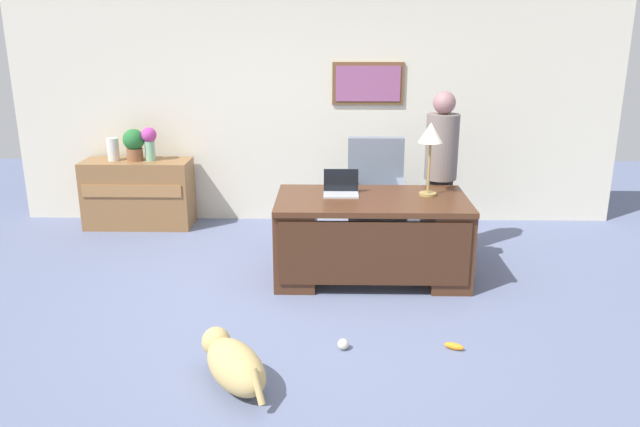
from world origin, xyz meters
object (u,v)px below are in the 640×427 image
object	(u,v)px
desk_lamp	(431,138)
vase_with_flowers	(149,141)
dog_lying	(233,364)
laptop	(341,188)
credenza	(139,193)
dog_toy_bone	(454,346)
potted_plant	(134,143)
armchair	(376,197)
dog_toy_ball	(343,344)
desk	(371,235)
vase_empty	(113,149)
person_standing	(440,173)

from	to	relation	value
desk_lamp	vase_with_flowers	bearing A→B (deg)	154.78
dog_lying	laptop	distance (m)	2.22
credenza	dog_toy_bone	size ratio (longest dim) A/B	8.44
potted_plant	dog_toy_bone	size ratio (longest dim) A/B	2.50
armchair	laptop	size ratio (longest dim) A/B	3.46
potted_plant	dog_toy_ball	size ratio (longest dim) A/B	4.38
desk	dog_toy_ball	distance (m)	1.44
desk	armchair	distance (m)	1.06
dog_lying	vase_with_flowers	xyz separation A→B (m)	(-1.43, 3.37, 0.85)
laptop	vase_with_flowers	distance (m)	2.56
dog_lying	vase_with_flowers	distance (m)	3.76
vase_empty	person_standing	bearing A→B (deg)	-13.65
vase_empty	potted_plant	bearing A→B (deg)	0.00
credenza	vase_with_flowers	world-z (taller)	vase_with_flowers
credenza	vase_with_flowers	distance (m)	0.64
armchair	person_standing	distance (m)	0.81
vase_with_flowers	vase_empty	xyz separation A→B (m)	(-0.42, -0.00, -0.10)
credenza	armchair	world-z (taller)	armchair
laptop	desk	bearing A→B (deg)	-27.83
armchair	person_standing	size ratio (longest dim) A/B	0.67
vase_with_flowers	person_standing	bearing A→B (deg)	-15.40
person_standing	desk_lamp	size ratio (longest dim) A/B	2.47
desk_lamp	potted_plant	distance (m)	3.44
dog_lying	desk_lamp	xyz separation A→B (m)	(1.52, 1.98, 1.14)
dog_toy_bone	desk_lamp	bearing A→B (deg)	90.63
desk_lamp	dog_toy_ball	world-z (taller)	desk_lamp
potted_plant	dog_toy_bone	distance (m)	4.36
laptop	vase_with_flowers	bearing A→B (deg)	147.46
desk	vase_with_flowers	xyz separation A→B (m)	(-2.43, 1.52, 0.59)
desk	credenza	bearing A→B (deg)	149.75
desk	person_standing	bearing A→B (deg)	42.50
person_standing	dog_toy_ball	size ratio (longest dim) A/B	20.12
laptop	dog_toy_bone	bearing A→B (deg)	-61.50
desk_lamp	vase_empty	bearing A→B (deg)	157.61
person_standing	vase_empty	world-z (taller)	person_standing
desk	potted_plant	distance (m)	3.07
credenza	potted_plant	size ratio (longest dim) A/B	3.38
dog_lying	laptop	size ratio (longest dim) A/B	2.20
credenza	desk_lamp	world-z (taller)	desk_lamp
person_standing	vase_with_flowers	bearing A→B (deg)	164.60
desk_lamp	dog_toy_bone	xyz separation A→B (m)	(0.02, -1.48, -1.27)
desk	armchair	world-z (taller)	armchair
person_standing	dog_lying	size ratio (longest dim) A/B	2.35
laptop	desk_lamp	xyz separation A→B (m)	(0.80, -0.02, 0.48)
desk_lamp	armchair	bearing A→B (deg)	113.99
credenza	laptop	size ratio (longest dim) A/B	3.80
laptop	desk_lamp	distance (m)	0.93
armchair	dog_toy_bone	xyz separation A→B (m)	(0.43, -2.41, -0.47)
potted_plant	dog_toy_ball	distance (m)	3.83
potted_plant	dog_toy_bone	bearing A→B (deg)	-42.42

